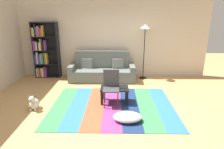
# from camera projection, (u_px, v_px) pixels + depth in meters

# --- Properties ---
(ground_plane) EXTENTS (14.00, 14.00, 0.00)m
(ground_plane) POSITION_uv_depth(u_px,v_px,m) (111.00, 105.00, 4.86)
(ground_plane) COLOR tan
(back_wall) EXTENTS (6.80, 0.10, 2.70)m
(back_wall) POSITION_uv_depth(u_px,v_px,m) (113.00, 40.00, 6.88)
(back_wall) COLOR beige
(back_wall) RESTS_ON ground_plane
(rug) EXTENTS (3.05, 2.34, 0.01)m
(rug) POSITION_uv_depth(u_px,v_px,m) (112.00, 106.00, 4.82)
(rug) COLOR #387F4C
(rug) RESTS_ON ground_plane
(couch) EXTENTS (2.26, 0.80, 1.00)m
(couch) POSITION_uv_depth(u_px,v_px,m) (102.00, 70.00, 6.69)
(couch) COLOR #59605B
(couch) RESTS_ON ground_plane
(bookshelf) EXTENTS (0.90, 0.28, 1.98)m
(bookshelf) POSITION_uv_depth(u_px,v_px,m) (43.00, 51.00, 6.81)
(bookshelf) COLOR black
(bookshelf) RESTS_ON ground_plane
(coffee_table) EXTENTS (0.72, 0.43, 0.40)m
(coffee_table) POSITION_uv_depth(u_px,v_px,m) (115.00, 91.00, 4.94)
(coffee_table) COLOR black
(coffee_table) RESTS_ON rug
(pouf) EXTENTS (0.62, 0.41, 0.19)m
(pouf) POSITION_uv_depth(u_px,v_px,m) (127.00, 117.00, 4.10)
(pouf) COLOR white
(pouf) RESTS_ON rug
(dog) EXTENTS (0.22, 0.35, 0.40)m
(dog) POSITION_uv_depth(u_px,v_px,m) (34.00, 103.00, 4.62)
(dog) COLOR beige
(dog) RESTS_ON ground_plane
(standing_lamp) EXTENTS (0.32, 0.32, 1.90)m
(standing_lamp) POSITION_uv_depth(u_px,v_px,m) (145.00, 34.00, 6.46)
(standing_lamp) COLOR black
(standing_lamp) RESTS_ON ground_plane
(tv_remote) EXTENTS (0.07, 0.16, 0.02)m
(tv_remote) POSITION_uv_depth(u_px,v_px,m) (118.00, 87.00, 4.95)
(tv_remote) COLOR black
(tv_remote) RESTS_ON coffee_table
(folding_chair) EXTENTS (0.40, 0.40, 0.90)m
(folding_chair) POSITION_uv_depth(u_px,v_px,m) (111.00, 85.00, 4.78)
(folding_chair) COLOR #38383D
(folding_chair) RESTS_ON ground_plane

